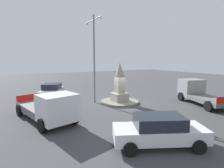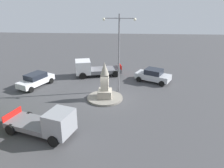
# 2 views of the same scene
# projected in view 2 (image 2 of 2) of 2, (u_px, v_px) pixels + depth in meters

# --- Properties ---
(ground_plane) EXTENTS (80.00, 80.00, 0.00)m
(ground_plane) POSITION_uv_depth(u_px,v_px,m) (105.00, 99.00, 23.23)
(ground_plane) COLOR #424244
(traffic_island) EXTENTS (3.60, 3.60, 0.20)m
(traffic_island) POSITION_uv_depth(u_px,v_px,m) (105.00, 98.00, 23.19)
(traffic_island) COLOR gray
(traffic_island) RESTS_ON ground
(monument) EXTENTS (1.34, 1.34, 3.67)m
(monument) POSITION_uv_depth(u_px,v_px,m) (105.00, 84.00, 22.61)
(monument) COLOR #9E9687
(monument) RESTS_ON traffic_island
(streetlamp) EXTENTS (3.30, 0.28, 8.18)m
(streetlamp) POSITION_uv_depth(u_px,v_px,m) (119.00, 47.00, 23.18)
(streetlamp) COLOR slate
(streetlamp) RESTS_ON ground
(car_white_approaching) EXTENTS (3.43, 4.70, 1.53)m
(car_white_approaching) POSITION_uv_depth(u_px,v_px,m) (36.00, 80.00, 26.08)
(car_white_approaching) COLOR silver
(car_white_approaching) RESTS_ON ground
(car_silver_waiting) EXTENTS (4.46, 3.46, 1.58)m
(car_silver_waiting) POSITION_uv_depth(u_px,v_px,m) (153.00, 75.00, 27.44)
(car_silver_waiting) COLOR #B7BABF
(car_silver_waiting) RESTS_ON ground
(truck_white_far_side) EXTENTS (6.12, 3.47, 2.09)m
(truck_white_far_side) POSITION_uv_depth(u_px,v_px,m) (92.00, 68.00, 29.34)
(truck_white_far_side) COLOR silver
(truck_white_far_side) RESTS_ON ground
(truck_grey_near_island) EXTENTS (5.74, 3.71, 2.16)m
(truck_grey_near_island) POSITION_uv_depth(u_px,v_px,m) (49.00, 123.00, 16.94)
(truck_grey_near_island) COLOR gray
(truck_grey_near_island) RESTS_ON ground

